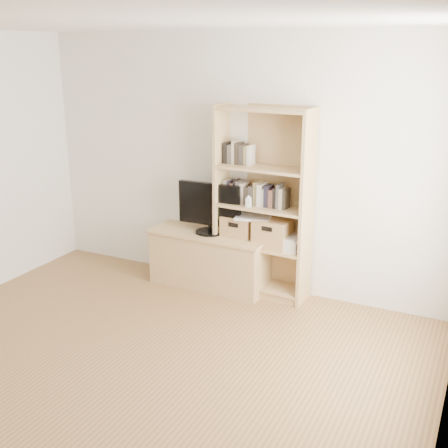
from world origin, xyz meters
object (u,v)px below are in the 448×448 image
Objects in this scene: tv_stand at (210,260)px; television at (209,208)px; basket_right at (273,233)px; laptop at (254,217)px; bookshelf at (263,204)px; baby_monitor at (248,202)px; basket_left at (239,228)px.

television is (-0.00, 0.00, 0.58)m from tv_stand.
basket_right is 0.25m from laptop.
television is 0.48m from laptop.
tv_stand is 0.79m from basket_right.
bookshelf is 20.11× the size of baby_monitor.
baby_monitor reaches higher than basket_left.
television is 2.14× the size of basket_left.
tv_stand is at bearing -163.71° from basket_left.
bookshelf reaches higher than basket_right.
baby_monitor is (0.45, -0.04, 0.70)m from tv_stand.
laptop reaches higher than basket_left.
tv_stand is 0.71m from laptop.
tv_stand is 0.65× the size of bookshelf.
basket_left is at bearing 162.37° from laptop.
tv_stand is 0.58m from television.
basket_right reaches higher than basket_left.
basket_right is (0.68, 0.05, 0.39)m from tv_stand.
laptop is at bearing -3.27° from basket_left.
laptop is at bearing 81.08° from baby_monitor.
television reaches higher than tv_stand.
television is 1.98× the size of laptop.
television reaches higher than basket_left.
basket_left is 0.22m from laptop.
baby_monitor is 0.27× the size of laptop.
bookshelf is 0.15m from baby_monitor.
baby_monitor is (-0.11, -0.10, 0.03)m from bookshelf.
basket_left is (0.31, 0.07, -0.20)m from television.
basket_left is 0.37m from basket_right.
basket_right is at bearing 25.65° from baby_monitor.
basket_right is at bearing 5.49° from tv_stand.
tv_stand is at bearing -1.12° from television.
bookshelf is 5.53× the size of laptop.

